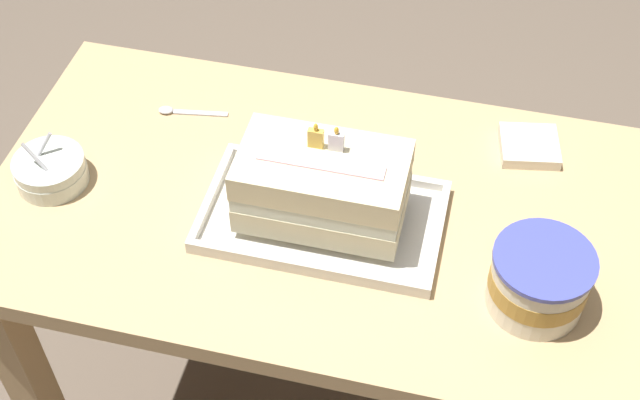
{
  "coord_description": "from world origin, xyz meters",
  "views": [
    {
      "loc": [
        0.22,
        -0.91,
        1.82
      ],
      "look_at": [
        0.01,
        -0.02,
        0.79
      ],
      "focal_mm": 49.45,
      "sensor_mm": 36.0,
      "label": 1
    }
  ],
  "objects_px": {
    "foil_tray": "(322,218)",
    "ice_cream_tub": "(539,280)",
    "napkin_pile": "(529,146)",
    "serving_spoon_near_tray": "(179,111)",
    "bowl_stack": "(51,170)",
    "birthday_cake": "(322,186)"
  },
  "relations": [
    {
      "from": "napkin_pile",
      "to": "serving_spoon_near_tray",
      "type": "bearing_deg",
      "value": -175.4
    },
    {
      "from": "bowl_stack",
      "to": "serving_spoon_near_tray",
      "type": "height_order",
      "value": "bowl_stack"
    },
    {
      "from": "serving_spoon_near_tray",
      "to": "foil_tray",
      "type": "bearing_deg",
      "value": -31.38
    },
    {
      "from": "bowl_stack",
      "to": "serving_spoon_near_tray",
      "type": "distance_m",
      "value": 0.25
    },
    {
      "from": "birthday_cake",
      "to": "bowl_stack",
      "type": "distance_m",
      "value": 0.46
    },
    {
      "from": "foil_tray",
      "to": "ice_cream_tub",
      "type": "xyz_separation_m",
      "value": [
        0.33,
        -0.08,
        0.05
      ]
    },
    {
      "from": "ice_cream_tub",
      "to": "napkin_pile",
      "type": "height_order",
      "value": "ice_cream_tub"
    },
    {
      "from": "ice_cream_tub",
      "to": "napkin_pile",
      "type": "xyz_separation_m",
      "value": [
        -0.03,
        0.31,
        -0.04
      ]
    },
    {
      "from": "foil_tray",
      "to": "birthday_cake",
      "type": "relative_size",
      "value": 1.49
    },
    {
      "from": "foil_tray",
      "to": "bowl_stack",
      "type": "bearing_deg",
      "value": -177.81
    },
    {
      "from": "bowl_stack",
      "to": "serving_spoon_near_tray",
      "type": "bearing_deg",
      "value": 54.62
    },
    {
      "from": "foil_tray",
      "to": "bowl_stack",
      "type": "height_order",
      "value": "bowl_stack"
    },
    {
      "from": "bowl_stack",
      "to": "foil_tray",
      "type": "bearing_deg",
      "value": 2.19
    },
    {
      "from": "ice_cream_tub",
      "to": "bowl_stack",
      "type": "bearing_deg",
      "value": 175.53
    },
    {
      "from": "ice_cream_tub",
      "to": "napkin_pile",
      "type": "distance_m",
      "value": 0.32
    },
    {
      "from": "bowl_stack",
      "to": "ice_cream_tub",
      "type": "distance_m",
      "value": 0.79
    },
    {
      "from": "bowl_stack",
      "to": "ice_cream_tub",
      "type": "bearing_deg",
      "value": -4.47
    },
    {
      "from": "birthday_cake",
      "to": "bowl_stack",
      "type": "height_order",
      "value": "birthday_cake"
    },
    {
      "from": "foil_tray",
      "to": "serving_spoon_near_tray",
      "type": "xyz_separation_m",
      "value": [
        -0.31,
        0.19,
        -0.0
      ]
    },
    {
      "from": "ice_cream_tub",
      "to": "foil_tray",
      "type": "bearing_deg",
      "value": 166.78
    },
    {
      "from": "napkin_pile",
      "to": "birthday_cake",
      "type": "bearing_deg",
      "value": -142.17
    },
    {
      "from": "foil_tray",
      "to": "napkin_pile",
      "type": "height_order",
      "value": "foil_tray"
    }
  ]
}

